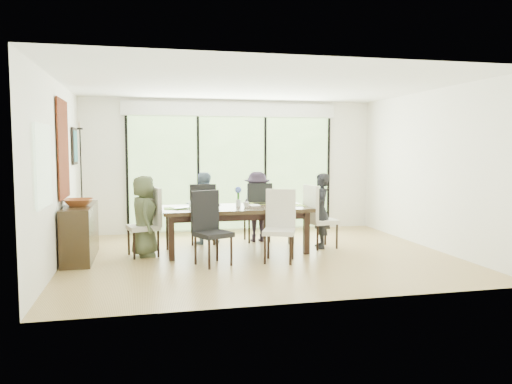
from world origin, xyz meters
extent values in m
cube|color=olive|center=(0.00, 0.00, -0.01)|extent=(6.00, 5.00, 0.01)
cube|color=white|center=(0.00, 0.00, 2.71)|extent=(6.00, 5.00, 0.01)
cube|color=white|center=(0.00, 2.51, 1.35)|extent=(6.00, 0.02, 2.70)
cube|color=beige|center=(0.00, -2.51, 1.35)|extent=(6.00, 0.02, 2.70)
cube|color=silver|center=(-3.01, 0.00, 1.35)|extent=(0.02, 5.00, 2.70)
cube|color=silver|center=(3.01, 0.00, 1.35)|extent=(0.02, 5.00, 2.70)
cube|color=#598C3F|center=(0.00, 2.47, 1.20)|extent=(4.20, 0.02, 2.30)
cube|color=white|center=(0.00, 2.46, 2.50)|extent=(4.40, 0.06, 0.28)
cube|color=black|center=(-2.10, 2.46, 1.20)|extent=(0.05, 0.04, 2.30)
cube|color=black|center=(-0.70, 2.46, 1.20)|extent=(0.05, 0.04, 2.30)
cube|color=black|center=(0.70, 2.46, 1.20)|extent=(0.05, 0.04, 2.30)
cube|color=black|center=(2.10, 2.46, 1.20)|extent=(0.05, 0.04, 2.30)
cube|color=#8CAD7F|center=(-2.97, -1.20, 1.50)|extent=(0.02, 0.90, 1.00)
cube|color=#4F3321|center=(0.00, 3.40, -0.05)|extent=(6.00, 1.80, 0.10)
cube|color=brown|center=(0.00, 4.20, 0.55)|extent=(6.00, 0.08, 0.06)
sphere|color=#14380F|center=(-1.80, 5.20, 1.44)|extent=(3.20, 3.20, 3.20)
sphere|color=#14380F|center=(0.40, 5.80, 1.80)|extent=(4.00, 4.00, 4.00)
sphere|color=#14380F|center=(2.20, 5.00, 1.26)|extent=(2.80, 2.80, 2.80)
sphere|color=#14380F|center=(-0.60, 6.50, 1.62)|extent=(3.60, 3.60, 3.60)
cube|color=black|center=(-0.31, 0.38, 0.72)|extent=(2.39, 1.10, 0.06)
cube|color=black|center=(-0.31, 0.38, 0.63)|extent=(2.19, 0.90, 0.10)
cube|color=black|center=(-1.39, -0.05, 0.34)|extent=(0.09, 0.09, 0.69)
cube|color=black|center=(0.77, -0.05, 0.34)|extent=(0.09, 0.09, 0.69)
cube|color=black|center=(-1.39, 0.81, 0.34)|extent=(0.09, 0.09, 0.69)
cube|color=black|center=(0.77, 0.81, 0.34)|extent=(0.09, 0.09, 0.69)
imported|color=#495236|center=(-1.79, 0.38, 0.64)|extent=(0.41, 0.62, 1.29)
imported|color=black|center=(1.17, 0.38, 0.64)|extent=(0.47, 0.65, 1.29)
imported|color=slate|center=(-0.76, 1.21, 0.64)|extent=(0.62, 0.41, 1.29)
imported|color=black|center=(0.24, 1.21, 0.64)|extent=(0.60, 0.38, 1.29)
cube|color=#6CA139|center=(-1.26, 0.38, 0.75)|extent=(0.44, 0.32, 0.01)
cube|color=#87B03F|center=(0.64, 0.38, 0.75)|extent=(0.44, 0.32, 0.01)
cube|color=#92A73B|center=(-0.76, 0.78, 0.75)|extent=(0.44, 0.32, 0.01)
cube|color=#8CA53B|center=(0.24, 0.78, 0.75)|extent=(0.44, 0.32, 0.01)
cube|color=white|center=(-0.86, 0.08, 0.75)|extent=(0.44, 0.32, 0.01)
cube|color=black|center=(-0.66, 0.73, 0.76)|extent=(0.26, 0.18, 0.01)
cube|color=black|center=(0.19, 0.73, 0.76)|extent=(0.24, 0.17, 0.01)
cube|color=white|center=(0.39, 0.33, 0.75)|extent=(0.30, 0.22, 0.00)
cube|color=white|center=(-0.86, 0.08, 0.77)|extent=(0.26, 0.26, 0.02)
cube|color=orange|center=(-0.86, 0.08, 0.78)|extent=(0.20, 0.20, 0.01)
cylinder|color=silver|center=(-0.26, 0.43, 0.81)|extent=(0.08, 0.08, 0.12)
cylinder|color=#337226|center=(-0.26, 0.43, 0.93)|extent=(0.04, 0.04, 0.16)
sphere|color=#536AD1|center=(-0.26, 0.43, 1.03)|extent=(0.11, 0.11, 0.11)
imported|color=silver|center=(-1.16, 0.28, 0.76)|extent=(0.39, 0.35, 0.03)
imported|color=white|center=(-1.01, 0.53, 0.80)|extent=(0.17, 0.17, 0.10)
imported|color=white|center=(-0.16, 0.28, 0.79)|extent=(0.14, 0.14, 0.09)
imported|color=white|center=(0.49, 0.48, 0.80)|extent=(0.14, 0.14, 0.10)
imported|color=white|center=(-0.06, 0.43, 0.76)|extent=(0.16, 0.22, 0.02)
cube|color=black|center=(-2.76, 0.38, 0.42)|extent=(0.42, 1.49, 0.84)
imported|color=brown|center=(-2.76, 0.28, 0.89)|extent=(0.44, 0.44, 0.11)
cylinder|color=black|center=(-2.76, 0.73, 0.86)|extent=(0.09, 0.09, 0.04)
cylinder|color=black|center=(-2.76, 0.73, 1.44)|extent=(0.02, 0.02, 1.16)
cylinder|color=black|center=(-2.76, 0.73, 2.02)|extent=(0.09, 0.09, 0.03)
cylinder|color=silver|center=(-2.76, 0.73, 2.08)|extent=(0.03, 0.03, 0.09)
cube|color=maroon|center=(-2.97, 0.40, 1.70)|extent=(0.02, 1.00, 1.50)
cube|color=black|center=(-2.97, 1.70, 1.75)|extent=(0.03, 0.55, 0.65)
cube|color=#1B4E59|center=(-2.95, 1.70, 1.75)|extent=(0.01, 0.45, 0.55)
camera|label=1|loc=(-1.79, -7.65, 1.71)|focal=35.00mm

